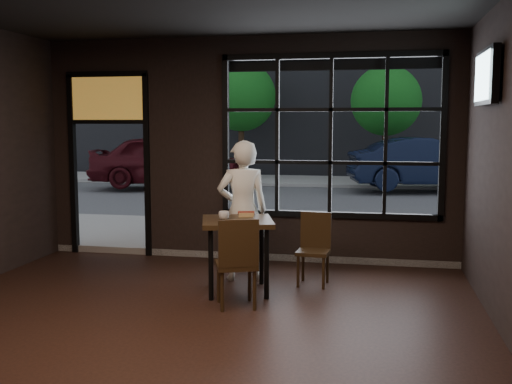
% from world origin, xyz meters
% --- Properties ---
extents(floor, '(6.00, 7.00, 0.02)m').
position_xyz_m(floor, '(0.00, 0.00, -0.01)').
color(floor, black).
rests_on(floor, ground).
extents(window_frame, '(3.06, 0.12, 2.28)m').
position_xyz_m(window_frame, '(1.20, 3.50, 1.80)').
color(window_frame, black).
rests_on(window_frame, ground).
extents(stained_transom, '(1.20, 0.06, 0.70)m').
position_xyz_m(stained_transom, '(-2.10, 3.50, 2.35)').
color(stained_transom, orange).
rests_on(stained_transom, ground).
extents(street_asphalt, '(60.00, 41.00, 0.04)m').
position_xyz_m(street_asphalt, '(0.00, 24.00, -0.02)').
color(street_asphalt, '#545456').
rests_on(street_asphalt, ground).
extents(cafe_table, '(0.99, 0.99, 0.87)m').
position_xyz_m(cafe_table, '(0.25, 1.84, 0.44)').
color(cafe_table, black).
rests_on(cafe_table, floor).
extents(chair_near, '(0.55, 0.55, 0.99)m').
position_xyz_m(chair_near, '(0.36, 1.29, 0.49)').
color(chair_near, black).
rests_on(chair_near, floor).
extents(chair_window, '(0.41, 0.41, 0.88)m').
position_xyz_m(chair_window, '(1.09, 2.31, 0.44)').
color(chair_window, black).
rests_on(chair_window, floor).
extents(man, '(0.75, 0.62, 1.77)m').
position_xyz_m(man, '(0.19, 2.41, 0.88)').
color(man, white).
rests_on(man, floor).
extents(hotdog, '(0.21, 0.13, 0.06)m').
position_xyz_m(hotdog, '(0.31, 2.04, 0.90)').
color(hotdog, tan).
rests_on(hotdog, cafe_table).
extents(cup, '(0.17, 0.17, 0.10)m').
position_xyz_m(cup, '(0.10, 1.80, 0.92)').
color(cup, silver).
rests_on(cup, cafe_table).
extents(tv, '(0.11, 0.99, 0.58)m').
position_xyz_m(tv, '(2.93, 1.76, 2.46)').
color(tv, black).
rests_on(tv, wall_right).
extents(navy_car, '(4.67, 2.42, 1.47)m').
position_xyz_m(navy_car, '(3.32, 12.79, 0.83)').
color(navy_car, black).
rests_on(navy_car, street_asphalt).
extents(maroon_car, '(4.76, 2.57, 1.54)m').
position_xyz_m(maroon_car, '(-4.24, 12.05, 0.87)').
color(maroon_car, '#3D0B10').
rests_on(maroon_car, street_asphalt).
extents(tree_left, '(2.39, 2.39, 4.07)m').
position_xyz_m(tree_left, '(-2.72, 15.33, 2.87)').
color(tree_left, '#332114').
rests_on(tree_left, street_asphalt).
extents(tree_right, '(2.22, 2.22, 3.79)m').
position_xyz_m(tree_right, '(2.13, 14.65, 2.67)').
color(tree_right, '#332114').
rests_on(tree_right, street_asphalt).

